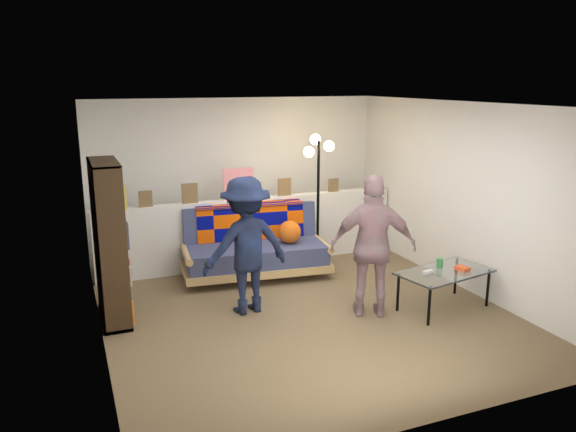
% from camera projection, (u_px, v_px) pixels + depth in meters
% --- Properties ---
extents(ground, '(5.00, 5.00, 0.00)m').
position_uv_depth(ground, '(301.00, 309.00, 6.70)').
color(ground, brown).
rests_on(ground, ground).
extents(room_shell, '(4.60, 5.05, 2.45)m').
position_uv_depth(room_shell, '(286.00, 164.00, 6.73)').
color(room_shell, silver).
rests_on(room_shell, ground).
extents(half_wall_ledge, '(4.45, 0.15, 1.00)m').
position_uv_depth(half_wall_ledge, '(252.00, 231.00, 8.20)').
color(half_wall_ledge, silver).
rests_on(half_wall_ledge, ground).
extents(ledge_decor, '(2.97, 0.02, 0.45)m').
position_uv_depth(ledge_decor, '(237.00, 187.00, 7.94)').
color(ledge_decor, brown).
rests_on(ledge_decor, half_wall_ledge).
extents(futon_sofa, '(2.08, 1.16, 0.85)m').
position_uv_depth(futon_sofa, '(256.00, 247.00, 7.77)').
color(futon_sofa, tan).
rests_on(futon_sofa, ground).
extents(bookshelf, '(0.30, 0.91, 1.81)m').
position_uv_depth(bookshelf, '(110.00, 247.00, 6.24)').
color(bookshelf, black).
rests_on(bookshelf, ground).
extents(coffee_table, '(1.21, 0.81, 0.58)m').
position_uv_depth(coffee_table, '(445.00, 274.00, 6.62)').
color(coffee_table, black).
rests_on(coffee_table, ground).
extents(floor_lamp, '(0.44, 0.35, 1.91)m').
position_uv_depth(floor_lamp, '(318.00, 174.00, 8.02)').
color(floor_lamp, black).
rests_on(floor_lamp, ground).
extents(person_left, '(1.10, 0.72, 1.60)m').
position_uv_depth(person_left, '(246.00, 246.00, 6.46)').
color(person_left, black).
rests_on(person_left, ground).
extents(person_right, '(1.04, 0.77, 1.64)m').
position_uv_depth(person_right, '(373.00, 247.00, 6.35)').
color(person_right, '#BF7B8A').
rests_on(person_right, ground).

